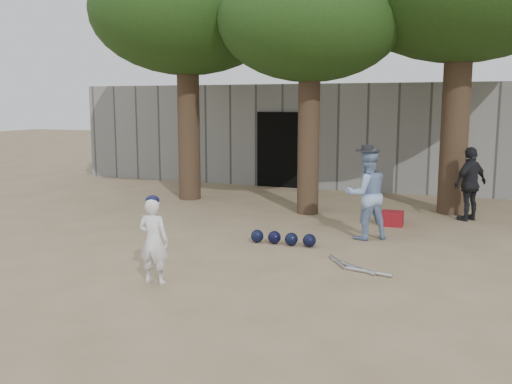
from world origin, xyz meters
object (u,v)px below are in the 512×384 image
at_px(spectator_blue, 366,194).
at_px(boy_player, 154,241).
at_px(spectator_dark, 470,184).
at_px(red_bag, 392,219).

bearing_deg(spectator_blue, boy_player, 23.93).
height_order(spectator_dark, red_bag, spectator_dark).
xyz_separation_m(boy_player, red_bag, (2.53, 4.96, -0.45)).
bearing_deg(spectator_blue, red_bag, -138.07).
relative_size(boy_player, red_bag, 2.84).
bearing_deg(spectator_blue, spectator_dark, -160.01).
bearing_deg(boy_player, spectator_blue, -124.72).
relative_size(spectator_blue, spectator_dark, 1.06).
bearing_deg(spectator_dark, boy_player, 4.53).
xyz_separation_m(spectator_dark, red_bag, (-1.42, -1.15, -0.63)).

